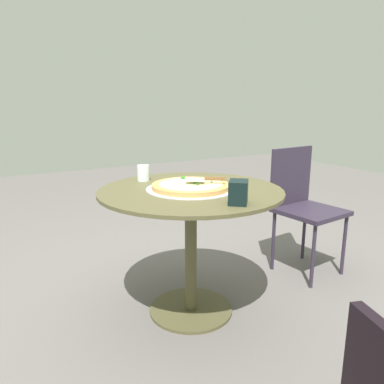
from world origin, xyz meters
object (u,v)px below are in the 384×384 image
Objects in this scene: pizza_server at (205,179)px; napkin_dispenser at (238,192)px; patio_table at (191,219)px; pizza_on_tray at (192,186)px; drinking_cup at (143,173)px; patio_chair_far at (302,200)px.

napkin_dispenser is (-0.03, -0.33, 0.00)m from pizza_server.
patio_table is 4.87× the size of pizza_server.
drinking_cup reaches higher than pizza_on_tray.
napkin_dispenser is (0.17, -0.70, 0.01)m from drinking_cup.
pizza_on_tray is 2.36× the size of pizza_server.
napkin_dispenser is at bearing -84.75° from pizza_on_tray.
napkin_dispenser is 0.13× the size of patio_chair_far.
pizza_server is 0.33m from napkin_dispenser.
drinking_cup is (-0.14, 0.34, 0.03)m from pizza_on_tray.
pizza_server is 0.42m from drinking_cup.
pizza_server is at bearing -170.80° from patio_chair_far.
drinking_cup is 0.72m from napkin_dispenser.
pizza_server is at bearing -61.72° from drinking_cup.
pizza_server is 0.94m from patio_chair_far.
drinking_cup reaches higher than pizza_server.
patio_table is at bearing -68.28° from drinking_cup.
drinking_cup is 0.85× the size of napkin_dispenser.
pizza_on_tray is 0.99m from patio_chair_far.
drinking_cup is at bearing 168.30° from patio_chair_far.
patio_chair_far is (0.95, 0.11, -0.23)m from pizza_on_tray.
napkin_dispenser is at bearing -84.07° from patio_table.
drinking_cup is (-0.13, 0.33, 0.21)m from patio_table.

